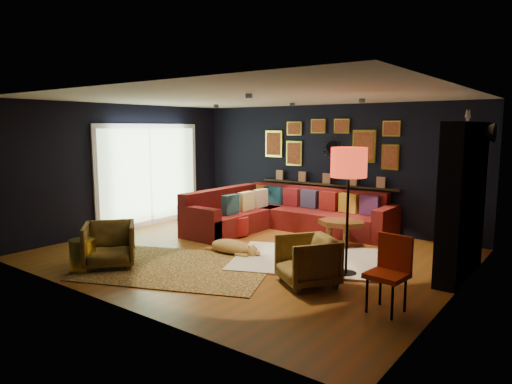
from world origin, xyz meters
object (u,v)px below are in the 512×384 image
Objects in this scene: armchair_right at (307,258)px; armchair_left at (109,242)px; gold_stool at (83,255)px; pouf at (235,225)px; floor_lamp at (349,167)px; coffee_table at (342,225)px; sectional at (280,215)px; dog at (231,244)px; orange_chair at (390,267)px.

armchair_left is at bearing -123.08° from armchair_right.
pouf is at bearing 82.53° from gold_stool.
armchair_right is 1.40m from floor_lamp.
coffee_table is 1.76× the size of pouf.
armchair_right is 3.34m from gold_stool.
pouf is at bearing -114.81° from sectional.
armchair_right is 1.87m from dog.
sectional is at bearing 65.19° from pouf.
armchair_right is 0.40× the size of floor_lamp.
armchair_left is 1.03× the size of armchair_right.
sectional reaches higher than pouf.
armchair_right is at bearing -28.95° from armchair_left.
gold_stool is (-0.40, -3.07, 0.03)m from pouf.
gold_stool is at bearing -127.35° from dog.
sectional is 3.71m from armchair_left.
floor_lamp is 1.77× the size of dog.
armchair_right is (2.59, -1.60, 0.16)m from pouf.
armchair_right reaches higher than dog.
pouf is 1.14× the size of gold_stool.
coffee_table is 2.19m from armchair_right.
coffee_table is 1.08× the size of orange_chair.
orange_chair is at bearing 26.35° from armchair_right.
dog is at bearing 6.84° from armchair_left.
pouf is (-2.05, -0.52, -0.17)m from coffee_table.
armchair_left is at bearing -100.77° from sectional.
coffee_table is 2.91m from orange_chair.
pouf is 3.10m from gold_stool.
coffee_table is 3.97m from armchair_left.
sectional is 4.52× the size of armchair_left.
coffee_table is 2.03m from dog.
pouf is 2.72m from armchair_left.
gold_stool is at bearing -118.11° from armchair_right.
coffee_table is at bearing 45.52° from dog.
coffee_table is (1.61, -0.42, 0.06)m from sectional.
dog is (-1.25, -1.59, -0.20)m from coffee_table.
gold_stool is at bearing -97.47° from pouf.
sectional is 3.56× the size of coffee_table.
floor_lamp is at bearing 33.62° from gold_stool.
gold_stool is at bearing -124.28° from coffee_table.
armchair_left is 0.85× the size of orange_chair.
floor_lamp is (0.25, 0.68, 1.20)m from armchair_right.
armchair_right is 0.70× the size of dog.
armchair_left is at bearing -129.26° from dog.
gold_stool is at bearing -146.38° from floor_lamp.
pouf is 3.04m from armchair_right.
orange_chair is at bearing -52.81° from coffee_table.
sectional is 6.28× the size of pouf.
sectional is at bearing 165.94° from armchair_right.
floor_lamp is at bearing 144.58° from orange_chair.
coffee_table is at bearing 133.83° from orange_chair.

